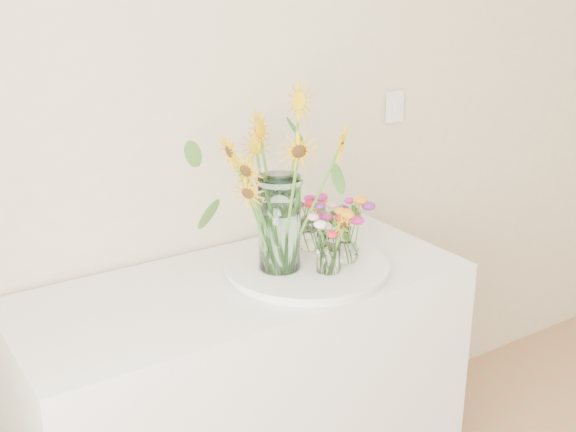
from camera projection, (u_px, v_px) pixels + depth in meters
The scene contains 10 objects.
counter at pixel (247, 406), 2.36m from camera, with size 1.40×0.60×0.90m, color white.
tray at pixel (307, 268), 2.28m from camera, with size 0.50×0.50×0.03m, color white.
mason_jar at pixel (279, 224), 2.19m from camera, with size 0.13×0.13×0.30m, color #C1F2EC.
sunflower_bouquet at pixel (279, 182), 2.14m from camera, with size 0.71×0.71×0.56m, color #E1AC04, non-canonical shape.
small_vase_a at pixel (328, 253), 2.19m from camera, with size 0.07×0.07×0.13m, color white.
wildflower_posy_a at pixel (329, 240), 2.18m from camera, with size 0.19×0.19×0.22m, color orange, non-canonical shape.
small_vase_b at pixel (346, 244), 2.27m from camera, with size 0.08×0.08×0.12m, color white, non-canonical shape.
wildflower_posy_b at pixel (346, 231), 2.25m from camera, with size 0.19×0.19×0.21m, color orange, non-canonical shape.
small_vase_c at pixel (309, 234), 2.37m from camera, with size 0.06×0.06×0.11m, color white.
wildflower_posy_c at pixel (309, 222), 2.35m from camera, with size 0.17×0.17×0.20m, color orange, non-canonical shape.
Camera 1 is at (-1.53, 0.17, 1.83)m, focal length 45.00 mm.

